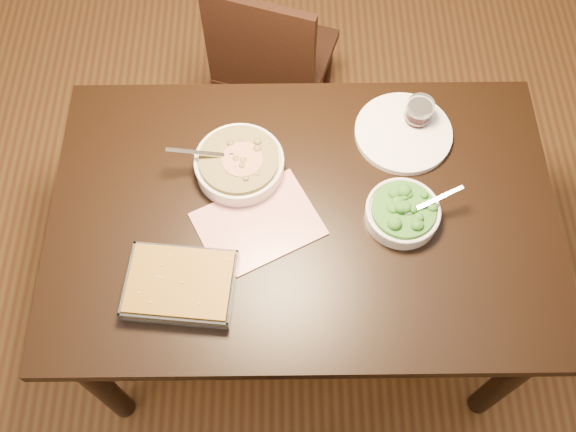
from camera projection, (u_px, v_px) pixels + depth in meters
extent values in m
plane|color=#422513|center=(300.00, 306.00, 2.43)|extent=(4.00, 4.00, 0.00)
cube|color=black|center=(304.00, 215.00, 1.78)|extent=(1.40, 0.90, 0.04)
cube|color=black|center=(303.00, 227.00, 1.84)|extent=(1.26, 0.76, 0.08)
cylinder|color=black|center=(99.00, 383.00, 1.94)|extent=(0.07, 0.07, 0.71)
cylinder|color=black|center=(508.00, 379.00, 1.94)|extent=(0.07, 0.07, 0.71)
cylinder|color=black|center=(125.00, 175.00, 2.28)|extent=(0.07, 0.07, 0.71)
cylinder|color=black|center=(473.00, 172.00, 2.29)|extent=(0.07, 0.07, 0.71)
cube|color=#BB353B|center=(258.00, 224.00, 1.74)|extent=(0.39, 0.35, 0.01)
cube|color=white|center=(416.00, 123.00, 1.90)|extent=(0.12, 0.12, 0.00)
cylinder|color=silver|center=(240.00, 166.00, 1.80)|extent=(0.25, 0.25, 0.05)
torus|color=silver|center=(239.00, 160.00, 1.78)|extent=(0.25, 0.25, 0.01)
cylinder|color=#372C0F|center=(239.00, 160.00, 1.78)|extent=(0.22, 0.22, 0.02)
cube|color=silver|center=(211.00, 158.00, 1.76)|extent=(0.16, 0.02, 0.05)
cylinder|color=maroon|center=(242.00, 159.00, 1.77)|extent=(0.11, 0.11, 0.00)
cylinder|color=silver|center=(402.00, 214.00, 1.74)|extent=(0.20, 0.20, 0.04)
torus|color=silver|center=(403.00, 210.00, 1.72)|extent=(0.20, 0.20, 0.01)
cylinder|color=#114C14|center=(404.00, 209.00, 1.71)|extent=(0.18, 0.18, 0.02)
cube|color=silver|center=(426.00, 199.00, 1.71)|extent=(0.13, 0.06, 0.04)
cube|color=silver|center=(182.00, 288.00, 1.66)|extent=(0.30, 0.23, 0.01)
cube|color=#53330B|center=(180.00, 284.00, 1.63)|extent=(0.28, 0.21, 0.04)
cube|color=silver|center=(187.00, 250.00, 1.68)|extent=(0.28, 0.03, 0.04)
cube|color=silver|center=(174.00, 321.00, 1.59)|extent=(0.28, 0.03, 0.04)
cube|color=silver|center=(233.00, 289.00, 1.63)|extent=(0.03, 0.20, 0.04)
cube|color=silver|center=(129.00, 280.00, 1.64)|extent=(0.03, 0.20, 0.04)
cylinder|color=black|center=(418.00, 115.00, 1.87)|extent=(0.07, 0.07, 0.07)
cylinder|color=silver|center=(421.00, 106.00, 1.83)|extent=(0.08, 0.08, 0.02)
cylinder|color=white|center=(403.00, 133.00, 1.87)|extent=(0.28, 0.28, 0.02)
cube|color=black|center=(277.00, 58.00, 2.48)|extent=(0.50, 0.50, 0.04)
cylinder|color=black|center=(327.00, 72.00, 2.71)|extent=(0.03, 0.03, 0.38)
cylinder|color=black|center=(304.00, 134.00, 2.56)|extent=(0.03, 0.03, 0.38)
cylinder|color=black|center=(253.00, 54.00, 2.76)|extent=(0.03, 0.03, 0.38)
cylinder|color=black|center=(226.00, 113.00, 2.61)|extent=(0.03, 0.03, 0.38)
cube|color=black|center=(260.00, 50.00, 2.20)|extent=(0.38, 0.16, 0.42)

